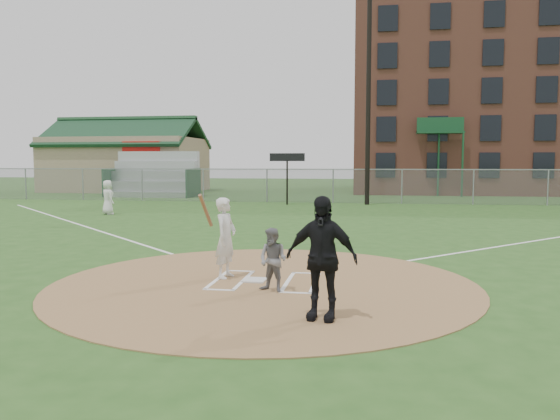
# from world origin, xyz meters

# --- Properties ---
(ground) EXTENTS (140.00, 140.00, 0.00)m
(ground) POSITION_xyz_m (0.00, 0.00, 0.00)
(ground) COLOR #27501B
(ground) RESTS_ON ground
(dirt_circle) EXTENTS (8.40, 8.40, 0.02)m
(dirt_circle) POSITION_xyz_m (0.00, 0.00, 0.01)
(dirt_circle) COLOR #9B7449
(dirt_circle) RESTS_ON ground
(home_plate) EXTENTS (0.47, 0.47, 0.03)m
(home_plate) POSITION_xyz_m (-0.23, 0.15, 0.04)
(home_plate) COLOR silver
(home_plate) RESTS_ON dirt_circle
(foul_line_third) EXTENTS (17.04, 17.04, 0.01)m
(foul_line_third) POSITION_xyz_m (-9.00, 9.00, 0.01)
(foul_line_third) COLOR white
(foul_line_third) RESTS_ON ground
(catcher) EXTENTS (0.70, 0.64, 1.18)m
(catcher) POSITION_xyz_m (0.30, -0.70, 0.61)
(catcher) COLOR slate
(catcher) RESTS_ON dirt_circle
(umpire) EXTENTS (1.17, 0.66, 1.89)m
(umpire) POSITION_xyz_m (1.33, -2.32, 0.97)
(umpire) COLOR black
(umpire) RESTS_ON dirt_circle
(ondeck_player) EXTENTS (0.92, 0.89, 1.59)m
(ondeck_player) POSITION_xyz_m (-9.86, 13.11, 0.79)
(ondeck_player) COLOR silver
(ondeck_player) RESTS_ON ground
(batters_boxes) EXTENTS (2.08, 1.88, 0.01)m
(batters_boxes) POSITION_xyz_m (0.00, 0.15, 0.03)
(batters_boxes) COLOR white
(batters_boxes) RESTS_ON dirt_circle
(batter_at_plate) EXTENTS (0.62, 1.04, 1.78)m
(batter_at_plate) POSITION_xyz_m (-0.88, 0.35, 0.86)
(batter_at_plate) COLOR silver
(batter_at_plate) RESTS_ON dirt_circle
(outfield_fence) EXTENTS (56.08, 0.08, 2.03)m
(outfield_fence) POSITION_xyz_m (0.00, 22.00, 1.02)
(outfield_fence) COLOR slate
(outfield_fence) RESTS_ON ground
(bleachers) EXTENTS (6.08, 3.20, 3.20)m
(bleachers) POSITION_xyz_m (-13.00, 26.20, 1.59)
(bleachers) COLOR #B7BABF
(bleachers) RESTS_ON ground
(clubhouse) EXTENTS (12.20, 8.71, 6.23)m
(clubhouse) POSITION_xyz_m (-18.00, 32.99, 2.39)
(clubhouse) COLOR tan
(clubhouse) RESTS_ON ground
(brick_warehouse) EXTENTS (30.00, 17.17, 15.00)m
(brick_warehouse) POSITION_xyz_m (16.00, 37.96, 7.50)
(brick_warehouse) COLOR #965140
(brick_warehouse) RESTS_ON ground
(light_pole) EXTENTS (1.20, 0.30, 12.22)m
(light_pole) POSITION_xyz_m (2.00, 21.00, 6.61)
(light_pole) COLOR black
(light_pole) RESTS_ON ground
(scoreboard_sign) EXTENTS (2.00, 0.10, 2.93)m
(scoreboard_sign) POSITION_xyz_m (-2.50, 20.20, 2.39)
(scoreboard_sign) COLOR black
(scoreboard_sign) RESTS_ON ground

